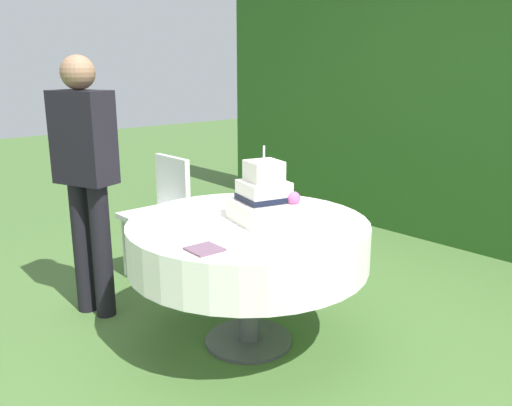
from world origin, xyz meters
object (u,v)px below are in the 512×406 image
object	(u,v)px
serving_plate_near	(290,242)
standing_person	(86,170)
garden_chair	(162,205)
cake_table	(248,243)
wedding_cake	(264,198)
napkin_stack	(204,249)
serving_plate_far	(199,202)

from	to	relation	value
serving_plate_near	standing_person	xyz separation A→B (m)	(-1.35, -0.38, 0.20)
garden_chair	serving_plate_near	bearing A→B (deg)	-10.57
cake_table	standing_person	bearing A→B (deg)	-153.27
serving_plate_near	garden_chair	distance (m)	1.65
serving_plate_near	standing_person	bearing A→B (deg)	-164.29
wedding_cake	serving_plate_near	bearing A→B (deg)	-24.62
wedding_cake	napkin_stack	xyz separation A→B (m)	(0.16, -0.53, -0.12)
wedding_cake	serving_plate_far	distance (m)	0.57
serving_plate_far	napkin_stack	bearing A→B (deg)	-34.68
serving_plate_near	serving_plate_far	size ratio (longest dim) A/B	0.84
serving_plate_near	napkin_stack	size ratio (longest dim) A/B	0.72
garden_chair	serving_plate_far	bearing A→B (deg)	-13.35
wedding_cake	serving_plate_near	distance (m)	0.41
garden_chair	standing_person	size ratio (longest dim) A/B	0.56
wedding_cake	standing_person	size ratio (longest dim) A/B	0.26
cake_table	garden_chair	xyz separation A→B (m)	(-1.20, 0.21, -0.06)
wedding_cake	serving_plate_far	xyz separation A→B (m)	(-0.55, -0.03, -0.12)
standing_person	serving_plate_far	bearing A→B (deg)	49.41
cake_table	garden_chair	distance (m)	1.22
cake_table	napkin_stack	xyz separation A→B (m)	(0.22, -0.46, 0.13)
cake_table	wedding_cake	world-z (taller)	wedding_cake
wedding_cake	serving_plate_far	world-z (taller)	wedding_cake
cake_table	serving_plate_near	xyz separation A→B (m)	(0.41, -0.09, 0.13)
napkin_stack	garden_chair	distance (m)	1.58
cake_table	napkin_stack	size ratio (longest dim) A/B	8.99
cake_table	standing_person	distance (m)	1.10
wedding_cake	napkin_stack	size ratio (longest dim) A/B	2.81
wedding_cake	serving_plate_near	xyz separation A→B (m)	(0.36, -0.16, -0.12)
cake_table	serving_plate_near	bearing A→B (deg)	-12.98
serving_plate_near	serving_plate_far	bearing A→B (deg)	171.62
serving_plate_near	napkin_stack	world-z (taller)	serving_plate_near
serving_plate_far	standing_person	size ratio (longest dim) A/B	0.08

